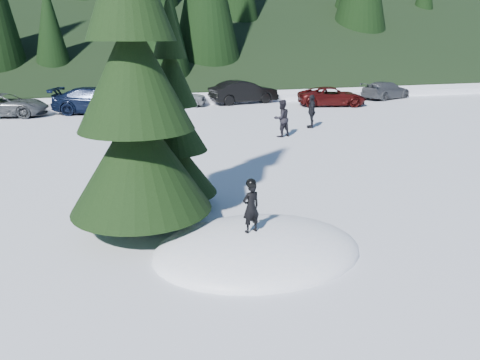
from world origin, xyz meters
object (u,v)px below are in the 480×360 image
object	(u,v)px
child_skier	(251,207)
car_2	(4,105)
car_5	(244,92)
car_7	(386,90)
car_6	(332,96)
car_4	(177,96)
spruce_short	(173,129)
adult_1	(311,111)
car_3	(98,101)
spruce_tall	(135,88)
adult_0	(282,118)

from	to	relation	value
child_skier	car_2	distance (m)	22.08
car_5	car_7	distance (m)	10.61
car_5	car_6	size ratio (longest dim) A/B	1.05
car_4	spruce_short	bearing A→B (deg)	-170.35
adult_1	car_5	world-z (taller)	adult_1
car_3	car_4	bearing A→B (deg)	-52.14
car_7	child_skier	bearing A→B (deg)	119.10
car_2	spruce_tall	bearing A→B (deg)	-151.83
spruce_short	adult_0	xyz separation A→B (m)	(6.11, 7.67, -1.27)
adult_1	child_skier	bearing A→B (deg)	-10.41
adult_0	car_6	distance (m)	10.67
spruce_tall	spruce_short	distance (m)	2.11
adult_1	car_4	size ratio (longest dim) A/B	0.43
child_skier	car_6	world-z (taller)	child_skier
car_2	car_6	world-z (taller)	car_2
child_skier	car_5	world-z (taller)	child_skier
spruce_tall	adult_1	bearing A→B (deg)	48.75
car_7	car_6	bearing A→B (deg)	89.32
spruce_short	car_2	xyz separation A→B (m)	(-6.79, 17.41, -1.45)
spruce_tall	car_6	xyz separation A→B (m)	(13.94, 17.26, -2.71)
spruce_tall	car_4	distance (m)	20.70
spruce_tall	car_2	bearing A→B (deg)	107.11
child_skier	car_5	size ratio (longest dim) A/B	0.23
car_6	spruce_short	bearing A→B (deg)	154.95
spruce_short	car_2	bearing A→B (deg)	111.30
car_6	car_7	world-z (taller)	car_7
car_3	car_5	distance (m)	9.63
child_skier	adult_0	size ratio (longest dim) A/B	0.65
car_2	spruce_short	bearing A→B (deg)	-147.64
adult_1	car_2	size ratio (longest dim) A/B	0.35
spruce_short	adult_0	distance (m)	9.88
car_2	car_7	xyz separation A→B (m)	(25.17, 0.52, -0.03)
adult_1	car_6	world-z (taller)	adult_1
adult_0	adult_1	distance (m)	2.72
car_6	car_4	bearing A→B (deg)	87.91
spruce_tall	adult_1	distance (m)	14.37
car_2	child_skier	bearing A→B (deg)	-148.18
car_3	car_4	world-z (taller)	car_3
car_2	car_5	size ratio (longest dim) A/B	1.02
child_skier	car_6	distance (m)	22.50
car_3	car_7	distance (m)	20.08
child_skier	adult_1	distance (m)	14.45
spruce_short	car_3	xyz separation A→B (m)	(-1.68, 16.98, -1.34)
adult_0	car_4	world-z (taller)	adult_0
adult_0	adult_1	world-z (taller)	adult_0
adult_0	car_6	xyz separation A→B (m)	(6.84, 8.19, -0.22)
car_7	car_3	bearing A→B (deg)	71.16
car_7	spruce_tall	bearing A→B (deg)	113.37
child_skier	car_3	bearing A→B (deg)	-97.44
child_skier	car_3	distance (m)	20.39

